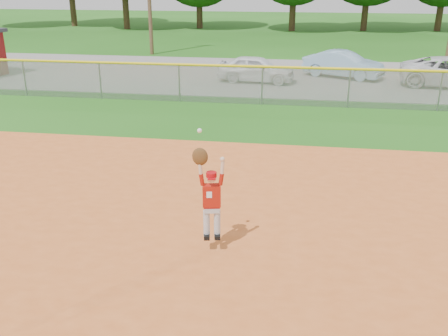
% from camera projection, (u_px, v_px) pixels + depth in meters
% --- Properties ---
extents(ground, '(120.00, 120.00, 0.00)m').
position_uv_depth(ground, '(224.00, 219.00, 10.64)').
color(ground, '#1F5914').
rests_on(ground, ground).
extents(clay_infield, '(24.00, 16.00, 0.04)m').
position_uv_depth(clay_infield, '(196.00, 304.00, 7.87)').
color(clay_infield, '#CA5C24').
rests_on(clay_infield, ground).
extents(parking_strip, '(44.00, 10.00, 0.03)m').
position_uv_depth(parking_strip, '(271.00, 75.00, 25.36)').
color(parking_strip, slate).
rests_on(parking_strip, ground).
extents(car_white_a, '(3.76, 1.84, 1.24)m').
position_uv_depth(car_white_a, '(256.00, 69.00, 23.59)').
color(car_white_a, white).
rests_on(car_white_a, parking_strip).
extents(car_blue, '(4.09, 2.84, 1.28)m').
position_uv_depth(car_blue, '(343.00, 64.00, 24.61)').
color(car_blue, '#80A4BF').
rests_on(car_blue, parking_strip).
extents(outfield_fence, '(40.06, 0.10, 1.55)m').
position_uv_depth(outfield_fence, '(262.00, 82.00, 19.52)').
color(outfield_fence, gray).
rests_on(outfield_fence, ground).
extents(ballplayer, '(0.59, 0.28, 2.11)m').
position_uv_depth(ballplayer, '(210.00, 194.00, 8.99)').
color(ballplayer, silver).
rests_on(ballplayer, ground).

